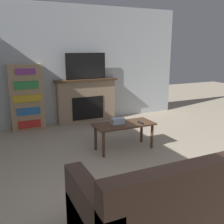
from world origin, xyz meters
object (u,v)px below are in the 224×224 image
tv (86,66)px  bookshelf (27,97)px  coffee_table (124,127)px  fireplace (86,100)px  couch (206,198)px

tv → bookshelf: (-1.37, -0.00, -0.63)m
coffee_table → bookshelf: 2.39m
fireplace → coffee_table: fireplace is taller
couch → coffee_table: size_ratio=2.45×
tv → coffee_table: size_ratio=0.91×
couch → bookshelf: bookshelf is taller
couch → fireplace: bearing=87.0°
fireplace → tv: (0.00, -0.02, 0.81)m
fireplace → couch: fireplace is taller
coffee_table → bookshelf: bearing=124.9°
bookshelf → couch: bearing=-74.4°
fireplace → bookshelf: 1.38m
couch → bookshelf: bearing=105.6°
fireplace → coffee_table: bearing=-90.3°
tv → bookshelf: size_ratio=0.68×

